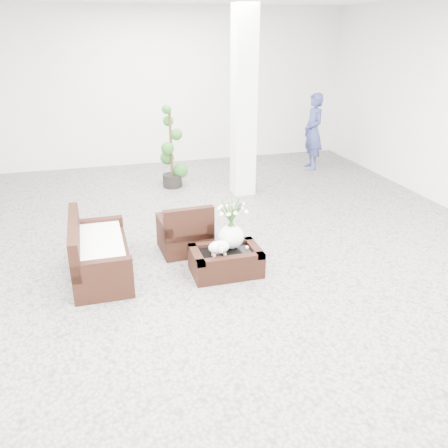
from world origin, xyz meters
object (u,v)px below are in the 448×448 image
object	(u,v)px
coffee_table	(226,262)
loveseat	(100,247)
topiary	(171,148)
armchair	(184,226)

from	to	relation	value
coffee_table	loveseat	bearing A→B (deg)	165.58
loveseat	topiary	distance (m)	3.79
topiary	loveseat	bearing A→B (deg)	-114.31
coffee_table	armchair	bearing A→B (deg)	114.55
loveseat	topiary	bearing A→B (deg)	-24.50
coffee_table	armchair	distance (m)	0.94
coffee_table	topiary	world-z (taller)	topiary
loveseat	topiary	world-z (taller)	topiary
loveseat	coffee_table	bearing A→B (deg)	-104.61
coffee_table	armchair	size ratio (longest dim) A/B	1.20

